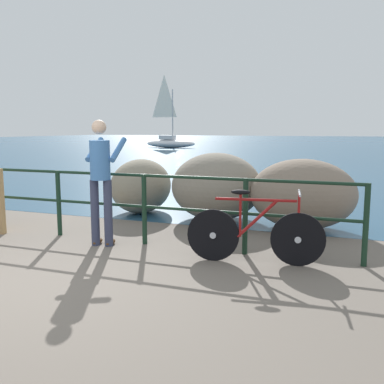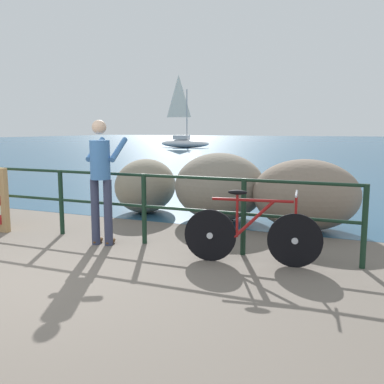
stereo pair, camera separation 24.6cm
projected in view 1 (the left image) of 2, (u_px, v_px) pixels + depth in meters
The scene contains 9 objects.
ground_plane at pixel (284, 161), 23.14m from camera, with size 120.00×120.00×0.10m, color #6B6056.
sea_surface at pixel (323, 143), 49.59m from camera, with size 120.00×90.00×0.01m, color navy.
promenade_railing at pixel (100, 198), 6.52m from camera, with size 7.49×0.07×1.02m.
bicycle at pixel (255, 233), 5.39m from camera, with size 1.69×0.48×0.92m.
person_at_railing at pixel (101, 177), 6.14m from camera, with size 0.51×0.66×1.78m.
breakwater_boulder_main at pixel (216, 186), 7.98m from camera, with size 1.64×1.57×1.22m.
breakwater_boulder_left at pixel (141, 186), 8.65m from camera, with size 1.11×1.47×1.06m.
breakwater_boulder_right at pixel (302, 194), 7.25m from camera, with size 1.76×1.33×1.17m.
sailboat at pixel (170, 139), 37.41m from camera, with size 4.42×1.37×6.16m.
Camera 1 is at (3.55, -3.37, 1.67)m, focal length 40.91 mm.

